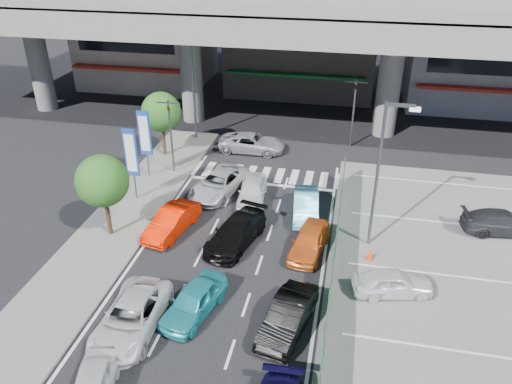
% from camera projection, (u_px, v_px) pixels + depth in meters
% --- Properties ---
extents(ground, '(120.00, 120.00, 0.00)m').
position_uv_depth(ground, '(213.00, 300.00, 23.07)').
color(ground, black).
rests_on(ground, ground).
extents(parking_lot, '(12.00, 28.00, 0.06)m').
position_uv_depth(parking_lot, '(456.00, 303.00, 22.81)').
color(parking_lot, '#5B5B59').
rests_on(parking_lot, ground).
extents(sidewalk_left, '(4.00, 30.00, 0.12)m').
position_uv_depth(sidewalk_left, '(111.00, 234.00, 27.70)').
color(sidewalk_left, '#5B5B59').
rests_on(sidewalk_left, ground).
extents(fence_run, '(0.16, 22.00, 1.80)m').
position_uv_depth(fence_run, '(331.00, 286.00, 22.54)').
color(fence_run, '#205F34').
rests_on(fence_run, ground).
extents(expressway, '(64.00, 14.00, 10.75)m').
position_uv_depth(expressway, '(289.00, 18.00, 37.59)').
color(expressway, slate).
rests_on(expressway, ground).
extents(building_west, '(12.00, 10.90, 13.00)m').
position_uv_depth(building_west, '(145.00, 18.00, 50.05)').
color(building_west, '#A69C85').
rests_on(building_west, ground).
extents(building_center, '(14.00, 10.90, 15.00)m').
position_uv_depth(building_center, '(305.00, 11.00, 47.59)').
color(building_center, gray).
rests_on(building_center, ground).
extents(building_east, '(12.00, 10.90, 12.00)m').
position_uv_depth(building_east, '(481.00, 37.00, 44.62)').
color(building_east, gray).
rests_on(building_east, ground).
extents(traffic_light_left, '(1.60, 1.24, 5.20)m').
position_uv_depth(traffic_light_left, '(170.00, 119.00, 32.50)').
color(traffic_light_left, '#595B60').
rests_on(traffic_light_left, ground).
extents(traffic_light_right, '(1.60, 1.24, 5.20)m').
position_uv_depth(traffic_light_right, '(355.00, 97.00, 36.41)').
color(traffic_light_right, '#595B60').
rests_on(traffic_light_right, ground).
extents(street_lamp_right, '(1.65, 0.22, 8.00)m').
position_uv_depth(street_lamp_right, '(382.00, 165.00, 24.59)').
color(street_lamp_right, '#595B60').
rests_on(street_lamp_right, ground).
extents(street_lamp_left, '(1.65, 0.22, 8.00)m').
position_uv_depth(street_lamp_left, '(195.00, 80.00, 37.24)').
color(street_lamp_left, '#595B60').
rests_on(street_lamp_left, ground).
extents(signboard_near, '(0.80, 0.14, 4.70)m').
position_uv_depth(signboard_near, '(131.00, 155.00, 29.68)').
color(signboard_near, '#595B60').
rests_on(signboard_near, ground).
extents(signboard_far, '(0.80, 0.14, 4.70)m').
position_uv_depth(signboard_far, '(145.00, 135.00, 32.31)').
color(signboard_far, '#595B60').
rests_on(signboard_far, ground).
extents(tree_near, '(2.80, 2.80, 4.80)m').
position_uv_depth(tree_near, '(102.00, 181.00, 26.07)').
color(tree_near, '#382314').
rests_on(tree_near, ground).
extents(tree_far, '(2.80, 2.80, 4.80)m').
position_uv_depth(tree_far, '(161.00, 112.00, 35.19)').
color(tree_far, '#382314').
rests_on(tree_far, ground).
extents(sedan_white_mid_left, '(2.36, 5.00, 1.38)m').
position_uv_depth(sedan_white_mid_left, '(131.00, 317.00, 21.11)').
color(sedan_white_mid_left, silver).
rests_on(sedan_white_mid_left, ground).
extents(taxi_teal_mid, '(2.53, 4.25, 1.36)m').
position_uv_depth(taxi_teal_mid, '(194.00, 301.00, 22.00)').
color(taxi_teal_mid, teal).
rests_on(taxi_teal_mid, ground).
extents(hatch_black_mid_right, '(2.32, 4.40, 1.38)m').
position_uv_depth(hatch_black_mid_right, '(288.00, 317.00, 21.12)').
color(hatch_black_mid_right, black).
rests_on(hatch_black_mid_right, ground).
extents(taxi_orange_left, '(2.29, 4.40, 1.38)m').
position_uv_depth(taxi_orange_left, '(172.00, 221.00, 27.67)').
color(taxi_orange_left, '#F61D00').
rests_on(taxi_orange_left, ground).
extents(sedan_black_mid, '(3.03, 5.08, 1.38)m').
position_uv_depth(sedan_black_mid, '(236.00, 233.00, 26.70)').
color(sedan_black_mid, black).
rests_on(sedan_black_mid, ground).
extents(taxi_orange_right, '(2.13, 4.12, 1.34)m').
position_uv_depth(taxi_orange_right, '(309.00, 241.00, 26.02)').
color(taxi_orange_right, orange).
rests_on(taxi_orange_right, ground).
extents(wagon_silver_front_left, '(3.43, 5.37, 1.38)m').
position_uv_depth(wagon_silver_front_left, '(219.00, 183.00, 31.56)').
color(wagon_silver_front_left, '#B3B7BB').
rests_on(wagon_silver_front_left, ground).
extents(sedan_white_front_mid, '(1.99, 4.18, 1.38)m').
position_uv_depth(sedan_white_front_mid, '(252.00, 191.00, 30.73)').
color(sedan_white_front_mid, silver).
rests_on(sedan_white_front_mid, ground).
extents(kei_truck_front_right, '(1.90, 4.24, 1.35)m').
position_uv_depth(kei_truck_front_right, '(306.00, 205.00, 29.22)').
color(kei_truck_front_right, '#66C9EF').
rests_on(kei_truck_front_right, ground).
extents(crossing_wagon_silver, '(4.89, 2.30, 1.35)m').
position_uv_depth(crossing_wagon_silver, '(252.00, 143.00, 37.16)').
color(crossing_wagon_silver, '#9C9EA3').
rests_on(crossing_wagon_silver, ground).
extents(parked_sedan_white, '(3.95, 2.30, 1.26)m').
position_uv_depth(parked_sedan_white, '(393.00, 282.00, 23.08)').
color(parked_sedan_white, silver).
rests_on(parked_sedan_white, parking_lot).
extents(parked_sedan_dgrey, '(4.60, 2.35, 1.28)m').
position_uv_depth(parked_sedan_dgrey, '(503.00, 222.00, 27.56)').
color(parked_sedan_dgrey, '#2B2B2F').
rests_on(parked_sedan_dgrey, parking_lot).
extents(traffic_cone, '(0.43, 0.43, 0.68)m').
position_uv_depth(traffic_cone, '(370.00, 254.00, 25.50)').
color(traffic_cone, red).
rests_on(traffic_cone, parking_lot).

